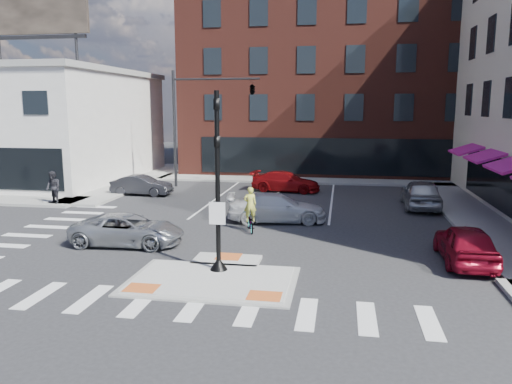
% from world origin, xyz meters
% --- Properties ---
extents(ground, '(120.00, 120.00, 0.00)m').
position_xyz_m(ground, '(0.00, 0.00, 0.00)').
color(ground, '#28282B').
rests_on(ground, ground).
extents(refuge_island, '(5.40, 4.65, 0.13)m').
position_xyz_m(refuge_island, '(0.00, -0.26, 0.05)').
color(refuge_island, gray).
rests_on(refuge_island, ground).
extents(sidewalk_nw, '(23.50, 20.50, 0.15)m').
position_xyz_m(sidewalk_nw, '(-16.76, 15.29, 0.08)').
color(sidewalk_nw, gray).
rests_on(sidewalk_nw, ground).
extents(sidewalk_e, '(3.00, 24.00, 0.15)m').
position_xyz_m(sidewalk_e, '(10.80, 10.00, 0.07)').
color(sidewalk_e, gray).
rests_on(sidewalk_e, ground).
extents(sidewalk_n, '(26.00, 3.00, 0.15)m').
position_xyz_m(sidewalk_n, '(3.00, 22.00, 0.07)').
color(sidewalk_n, gray).
rests_on(sidewalk_n, ground).
extents(building_nw, '(20.40, 16.40, 14.40)m').
position_xyz_m(building_nw, '(-21.98, 19.98, 4.23)').
color(building_nw, silver).
rests_on(building_nw, ground).
extents(building_n, '(24.40, 18.40, 15.50)m').
position_xyz_m(building_n, '(3.00, 31.99, 7.80)').
color(building_n, '#54221A').
rests_on(building_n, ground).
extents(building_far_left, '(10.00, 12.00, 10.00)m').
position_xyz_m(building_far_left, '(-4.00, 52.00, 5.00)').
color(building_far_left, slate).
rests_on(building_far_left, ground).
extents(building_far_right, '(12.00, 12.00, 12.00)m').
position_xyz_m(building_far_right, '(9.00, 54.00, 6.00)').
color(building_far_right, brown).
rests_on(building_far_right, ground).
extents(signal_pole, '(0.60, 0.60, 5.98)m').
position_xyz_m(signal_pole, '(0.00, 0.40, 2.36)').
color(signal_pole, black).
rests_on(signal_pole, refuge_island).
extents(mast_arm_signal, '(6.10, 2.24, 8.00)m').
position_xyz_m(mast_arm_signal, '(-3.47, 18.00, 6.21)').
color(mast_arm_signal, black).
rests_on(mast_arm_signal, ground).
extents(silver_suv, '(4.63, 2.28, 1.26)m').
position_xyz_m(silver_suv, '(-4.50, 3.18, 0.63)').
color(silver_suv, '#A8ABAF').
rests_on(silver_suv, ground).
extents(red_sedan, '(1.71, 4.20, 1.43)m').
position_xyz_m(red_sedan, '(8.50, 3.00, 0.71)').
color(red_sedan, maroon).
rests_on(red_sedan, ground).
extents(white_pickup, '(5.04, 2.66, 1.39)m').
position_xyz_m(white_pickup, '(0.94, 8.32, 0.70)').
color(white_pickup, silver).
rests_on(white_pickup, ground).
extents(bg_car_dark, '(3.87, 1.45, 1.26)m').
position_xyz_m(bg_car_dark, '(-8.50, 14.25, 0.63)').
color(bg_car_dark, '#26272C').
rests_on(bg_car_dark, ground).
extents(bg_car_silver, '(2.05, 4.80, 1.62)m').
position_xyz_m(bg_car_silver, '(8.41, 13.00, 0.81)').
color(bg_car_silver, '#AEB2B6').
rests_on(bg_car_silver, ground).
extents(bg_car_red, '(4.76, 2.48, 1.32)m').
position_xyz_m(bg_car_red, '(0.39, 17.17, 0.66)').
color(bg_car_red, '#9B0E11').
rests_on(bg_car_red, ground).
extents(cyclist, '(1.01, 1.68, 2.04)m').
position_xyz_m(cyclist, '(0.01, 6.20, 0.69)').
color(cyclist, '#3F3F44').
rests_on(cyclist, ground).
extents(pedestrian_a, '(1.12, 1.03, 1.85)m').
position_xyz_m(pedestrian_a, '(-12.00, 10.00, 1.08)').
color(pedestrian_a, black).
rests_on(pedestrian_a, sidewalk_nw).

